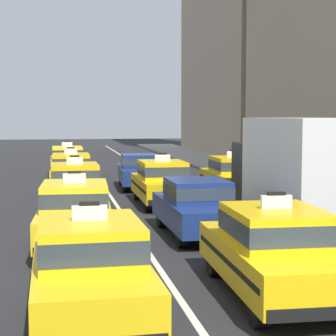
{
  "coord_description": "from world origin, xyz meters",
  "views": [
    {
      "loc": [
        -3.75,
        -6.73,
        3.32
      ],
      "look_at": [
        0.5,
        15.87,
        1.3
      ],
      "focal_mm": 63.24,
      "sensor_mm": 36.0,
      "label": 1
    }
  ],
  "objects_px": {
    "taxi_left_nearest": "(90,267)",
    "sedan_center_fourth": "(139,170)",
    "taxi_left_third": "(75,186)",
    "box_truck_right_second": "(297,168)",
    "taxi_left_second": "(75,213)",
    "taxi_left_fifth": "(67,161)",
    "taxi_center_nearest": "(274,250)",
    "taxi_right_third": "(233,176)",
    "sedan_center_second": "(197,206)",
    "taxi_left_fourth": "(71,171)",
    "taxi_center_third": "(162,182)"
  },
  "relations": [
    {
      "from": "taxi_left_second",
      "to": "taxi_left_third",
      "type": "bearing_deg",
      "value": 88.29
    },
    {
      "from": "taxi_center_third",
      "to": "taxi_right_third",
      "type": "relative_size",
      "value": 0.99
    },
    {
      "from": "taxi_left_third",
      "to": "box_truck_right_second",
      "type": "xyz_separation_m",
      "value": [
        6.38,
        -4.43,
        0.9
      ]
    },
    {
      "from": "sedan_center_fourth",
      "to": "taxi_right_third",
      "type": "xyz_separation_m",
      "value": [
        3.38,
        -3.64,
        0.03
      ]
    },
    {
      "from": "taxi_left_fifth",
      "to": "sedan_center_fourth",
      "type": "xyz_separation_m",
      "value": [
        3.16,
        -5.99,
        -0.03
      ]
    },
    {
      "from": "taxi_center_nearest",
      "to": "box_truck_right_second",
      "type": "height_order",
      "value": "box_truck_right_second"
    },
    {
      "from": "taxi_left_fourth",
      "to": "sedan_center_second",
      "type": "height_order",
      "value": "taxi_left_fourth"
    },
    {
      "from": "taxi_center_nearest",
      "to": "sedan_center_second",
      "type": "relative_size",
      "value": 1.07
    },
    {
      "from": "taxi_left_third",
      "to": "sedan_center_fourth",
      "type": "relative_size",
      "value": 1.04
    },
    {
      "from": "taxi_left_third",
      "to": "taxi_center_third",
      "type": "xyz_separation_m",
      "value": [
        3.24,
        0.72,
        0.0
      ]
    },
    {
      "from": "taxi_left_nearest",
      "to": "taxi_center_nearest",
      "type": "xyz_separation_m",
      "value": [
        3.38,
        0.61,
        0.0
      ]
    },
    {
      "from": "taxi_left_fifth",
      "to": "taxi_left_fourth",
      "type": "bearing_deg",
      "value": -89.53
    },
    {
      "from": "sedan_center_second",
      "to": "box_truck_right_second",
      "type": "bearing_deg",
      "value": 11.36
    },
    {
      "from": "taxi_left_second",
      "to": "box_truck_right_second",
      "type": "height_order",
      "value": "box_truck_right_second"
    },
    {
      "from": "taxi_left_second",
      "to": "taxi_left_fifth",
      "type": "relative_size",
      "value": 1.01
    },
    {
      "from": "taxi_center_nearest",
      "to": "taxi_center_third",
      "type": "bearing_deg",
      "value": 90.19
    },
    {
      "from": "taxi_left_nearest",
      "to": "taxi_center_third",
      "type": "relative_size",
      "value": 1.0
    },
    {
      "from": "taxi_center_third",
      "to": "taxi_right_third",
      "type": "distance_m",
      "value": 3.64
    },
    {
      "from": "taxi_center_nearest",
      "to": "sedan_center_second",
      "type": "bearing_deg",
      "value": 90.91
    },
    {
      "from": "sedan_center_fourth",
      "to": "taxi_left_fifth",
      "type": "bearing_deg",
      "value": 117.83
    },
    {
      "from": "sedan_center_second",
      "to": "taxi_left_nearest",
      "type": "bearing_deg",
      "value": -117.6
    },
    {
      "from": "taxi_left_second",
      "to": "taxi_center_third",
      "type": "xyz_separation_m",
      "value": [
        3.41,
        6.69,
        0.0
      ]
    },
    {
      "from": "taxi_left_fifth",
      "to": "sedan_center_fourth",
      "type": "relative_size",
      "value": 1.04
    },
    {
      "from": "taxi_left_third",
      "to": "taxi_center_third",
      "type": "height_order",
      "value": "same"
    },
    {
      "from": "taxi_left_fourth",
      "to": "sedan_center_second",
      "type": "bearing_deg",
      "value": -73.32
    },
    {
      "from": "box_truck_right_second",
      "to": "taxi_left_third",
      "type": "bearing_deg",
      "value": 145.25
    },
    {
      "from": "taxi_left_fifth",
      "to": "sedan_center_fourth",
      "type": "distance_m",
      "value": 6.77
    },
    {
      "from": "taxi_left_second",
      "to": "taxi_center_third",
      "type": "relative_size",
      "value": 1.02
    },
    {
      "from": "taxi_left_fourth",
      "to": "taxi_left_third",
      "type": "bearing_deg",
      "value": -89.94
    },
    {
      "from": "box_truck_right_second",
      "to": "sedan_center_fourth",
      "type": "bearing_deg",
      "value": 107.42
    },
    {
      "from": "taxi_left_nearest",
      "to": "taxi_left_second",
      "type": "distance_m",
      "value": 5.4
    },
    {
      "from": "taxi_left_second",
      "to": "box_truck_right_second",
      "type": "xyz_separation_m",
      "value": [
        6.56,
        1.54,
        0.9
      ]
    },
    {
      "from": "taxi_left_fifth",
      "to": "taxi_center_third",
      "type": "height_order",
      "value": "same"
    },
    {
      "from": "taxi_left_nearest",
      "to": "taxi_left_second",
      "type": "bearing_deg",
      "value": 90.79
    },
    {
      "from": "taxi_left_fourth",
      "to": "sedan_center_second",
      "type": "distance_m",
      "value": 11.12
    },
    {
      "from": "taxi_left_third",
      "to": "sedan_center_fourth",
      "type": "bearing_deg",
      "value": 62.73
    },
    {
      "from": "taxi_left_nearest",
      "to": "taxi_right_third",
      "type": "bearing_deg",
      "value": 64.39
    },
    {
      "from": "taxi_left_fourth",
      "to": "taxi_center_third",
      "type": "relative_size",
      "value": 1.0
    },
    {
      "from": "taxi_right_third",
      "to": "taxi_left_third",
      "type": "bearing_deg",
      "value": -159.84
    },
    {
      "from": "taxi_left_nearest",
      "to": "sedan_center_fourth",
      "type": "relative_size",
      "value": 1.05
    },
    {
      "from": "taxi_left_fifth",
      "to": "taxi_right_third",
      "type": "distance_m",
      "value": 11.64
    },
    {
      "from": "taxi_left_second",
      "to": "taxi_right_third",
      "type": "xyz_separation_m",
      "value": [
        6.66,
        8.35,
        0.0
      ]
    },
    {
      "from": "taxi_left_nearest",
      "to": "sedan_center_fourth",
      "type": "height_order",
      "value": "taxi_left_nearest"
    },
    {
      "from": "taxi_left_second",
      "to": "box_truck_right_second",
      "type": "bearing_deg",
      "value": 13.21
    },
    {
      "from": "taxi_left_second",
      "to": "taxi_center_third",
      "type": "distance_m",
      "value": 7.51
    },
    {
      "from": "taxi_left_second",
      "to": "sedan_center_fourth",
      "type": "height_order",
      "value": "taxi_left_second"
    },
    {
      "from": "taxi_left_third",
      "to": "taxi_left_fourth",
      "type": "relative_size",
      "value": 1.0
    },
    {
      "from": "taxi_left_nearest",
      "to": "taxi_left_fourth",
      "type": "xyz_separation_m",
      "value": [
        0.1,
        16.94,
        0.0
      ]
    },
    {
      "from": "sedan_center_second",
      "to": "taxi_left_fourth",
      "type": "bearing_deg",
      "value": 106.68
    },
    {
      "from": "taxi_left_second",
      "to": "taxi_center_nearest",
      "type": "distance_m",
      "value": 5.9
    }
  ]
}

